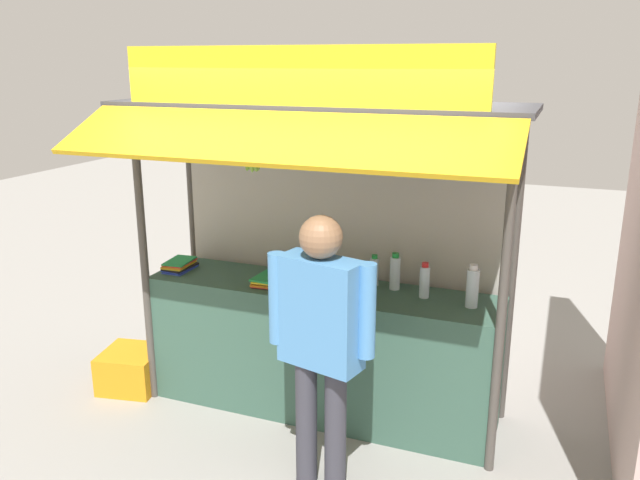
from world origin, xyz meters
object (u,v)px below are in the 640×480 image
Objects in this scene: magazine_stack_far_left at (272,280)px; water_bottle_front_left at (395,272)px; water_bottle_far_right at (306,260)px; vendor_person at (321,330)px; water_bottle_back_right at (425,281)px; water_bottle_mid_right at (374,271)px; water_bottle_center at (472,287)px; banana_bunch_leftmost at (253,158)px; magazine_stack_back_left at (341,293)px; banana_bunch_inner_right at (414,164)px; water_bottle_front_right at (318,267)px; plastic_crate at (132,369)px; magazine_stack_rear_center at (180,265)px.

water_bottle_front_left is at bearing 14.19° from magazine_stack_far_left.
vendor_person is at bearing -63.20° from water_bottle_far_right.
magazine_stack_far_left is (-0.86, -0.22, -0.10)m from water_bottle_front_left.
water_bottle_mid_right is (-0.39, 0.11, -0.01)m from water_bottle_back_right.
banana_bunch_leftmost is (-1.38, -0.40, 0.82)m from water_bottle_center.
water_bottle_center is 1.00× the size of magazine_stack_back_left.
banana_bunch_inner_right is (-0.33, -0.40, 0.85)m from water_bottle_center.
magazine_stack_far_left is 1.48m from banana_bunch_inner_right.
water_bottle_mid_right is (0.39, 0.11, -0.02)m from water_bottle_front_right.
water_bottle_front_left is (0.67, 0.00, -0.01)m from water_bottle_far_right.
water_bottle_center is 1.12m from vendor_person.
plastic_crate is at bearing -174.82° from water_bottle_center.
water_bottle_front_right reaches higher than water_bottle_mid_right.
water_bottle_front_right is at bearing -31.16° from water_bottle_far_right.
magazine_stack_rear_center reaches higher than magazine_stack_back_left.
magazine_stack_rear_center reaches higher than plastic_crate.
magazine_stack_far_left is 1.47m from plastic_crate.
magazine_stack_rear_center is at bearing 177.43° from magazine_stack_far_left.
water_bottle_mid_right is 0.36m from magazine_stack_back_left.
plastic_crate is at bearing -172.57° from water_bottle_back_right.
banana_bunch_leftmost is 0.17× the size of vendor_person.
water_bottle_center is at bearing -10.42° from water_bottle_back_right.
water_bottle_mid_right is 1.52m from magazine_stack_rear_center.
water_bottle_front_left is 0.15× the size of vendor_person.
water_bottle_back_right reaches higher than water_bottle_mid_right.
water_bottle_front_right is at bearing 125.91° from vendor_person.
plastic_crate is at bearing 172.55° from banana_bunch_leftmost.
water_bottle_mid_right is at bearing 67.60° from magazine_stack_back_left.
water_bottle_front_right is 0.35m from magazine_stack_far_left.
water_bottle_back_right is 0.14× the size of vendor_person.
water_bottle_front_left reaches higher than magazine_stack_rear_center.
banana_bunch_leftmost is 1.05m from banana_bunch_inner_right.
banana_bunch_leftmost is at bearing -156.43° from water_bottle_back_right.
vendor_person reaches higher than magazine_stack_far_left.
water_bottle_far_right is at bearing 130.43° from vendor_person.
water_bottle_far_right is 1.01m from magazine_stack_rear_center.
water_bottle_front_left is 1.04m from banana_bunch_inner_right.
water_bottle_front_left is at bearing 6.20° from magazine_stack_rear_center.
magazine_stack_far_left is 0.69× the size of plastic_crate.
water_bottle_mid_right is at bearing 3.32° from water_bottle_far_right.
water_bottle_far_right reaches higher than magazine_stack_far_left.
water_bottle_far_right is 1.02× the size of magazine_stack_rear_center.
water_bottle_mid_right is 1.22m from banana_bunch_leftmost.
water_bottle_back_right is at bearing 6.83° from magazine_stack_far_left.
water_bottle_front_right is 0.99× the size of water_bottle_front_left.
banana_bunch_leftmost is at bearing -119.86° from water_bottle_front_right.
banana_bunch_inner_right is 0.15× the size of vendor_person.
water_bottle_front_left is at bearing 0.39° from water_bottle_far_right.
water_bottle_back_right is 0.85× the size of water_bottle_center.
water_bottle_front_right is 0.99m from banana_bunch_leftmost.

